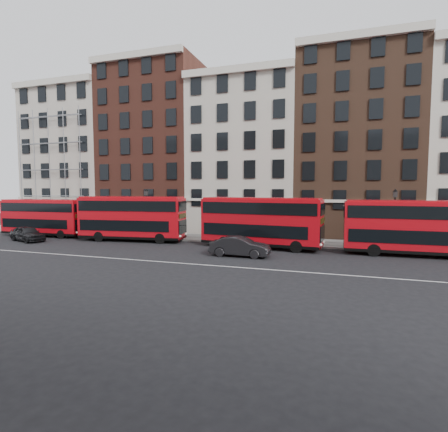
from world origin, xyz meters
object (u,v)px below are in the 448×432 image
(bus_a, at_px, (44,217))
(bus_d, at_px, (413,226))
(bus_c, at_px, (260,221))
(bus_b, at_px, (132,217))
(car_rear, at_px, (28,234))
(car_front, at_px, (240,246))

(bus_a, bearing_deg, bus_d, -2.18)
(bus_c, height_order, bus_d, bus_c)
(bus_b, distance_m, car_rear, 11.01)
(bus_c, xyz_separation_m, car_front, (-0.72, -4.49, -1.70))
(bus_a, xyz_separation_m, bus_c, (25.37, 0.00, 0.23))
(bus_d, bearing_deg, bus_b, 179.30)
(bus_c, bearing_deg, bus_a, -174.45)
(bus_c, xyz_separation_m, bus_d, (12.68, -0.00, -0.07))
(bus_a, bearing_deg, car_front, -12.50)
(bus_a, xyz_separation_m, bus_d, (38.05, 0.00, 0.16))
(car_rear, height_order, car_front, car_front)
(bus_b, relative_size, car_front, 2.32)
(bus_a, relative_size, car_rear, 2.17)
(bus_d, height_order, car_front, bus_d)
(bus_c, height_order, car_front, bus_c)
(car_rear, bearing_deg, bus_a, 39.14)
(car_front, bearing_deg, bus_a, 79.55)
(bus_a, relative_size, car_front, 2.08)
(bus_b, xyz_separation_m, car_rear, (-10.28, -3.54, -1.70))
(bus_a, distance_m, bus_d, 38.05)
(bus_b, bearing_deg, bus_c, -6.31)
(bus_d, relative_size, car_front, 2.22)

